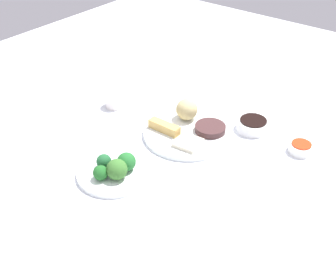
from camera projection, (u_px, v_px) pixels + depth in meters
The scene contains 16 objects.
tabletop at pixel (192, 137), 1.30m from camera, with size 2.20×2.20×0.02m, color silver.
main_plate at pixel (187, 133), 1.29m from camera, with size 0.27×0.27×0.02m, color white.
rice_scoop at pixel (187, 109), 1.32m from camera, with size 0.07×0.07×0.07m, color tan.
spring_roll at pixel (164, 127), 1.28m from camera, with size 0.10×0.03×0.03m, color tan.
crab_rangoon_wonton at pixel (188, 143), 1.22m from camera, with size 0.07×0.07×0.01m, color beige.
stir_fry_heap at pixel (210, 128), 1.28m from camera, with size 0.09×0.09×0.02m, color #412727.
broccoli_plate at pixel (114, 172), 1.14m from camera, with size 0.20×0.20×0.01m, color white.
broccoli_floret_0 at pixel (117, 169), 1.09m from camera, with size 0.06×0.06×0.06m, color #376D2B.
broccoli_floret_1 at pixel (104, 161), 1.13m from camera, with size 0.04×0.04×0.04m, color #1F592F.
broccoli_floret_2 at pixel (126, 162), 1.12m from camera, with size 0.05×0.05×0.05m, color #22672B.
broccoli_floret_4 at pixel (101, 173), 1.09m from camera, with size 0.04×0.04×0.04m, color #1F5F23.
soy_sauce_bowl at pixel (253, 125), 1.31m from camera, with size 0.10×0.10×0.03m, color white.
soy_sauce_bowl_liquid at pixel (253, 120), 1.30m from camera, with size 0.08×0.08×0.00m, color black.
sauce_ramekin_sweet_and_sour at pixel (301, 148), 1.22m from camera, with size 0.07×0.07×0.03m, color white.
sauce_ramekin_sweet_and_sour_liquid at pixel (302, 144), 1.21m from camera, with size 0.06×0.06×0.00m, color red.
teacup at pixel (115, 100), 1.42m from camera, with size 0.06×0.06×0.05m, color white.
Camera 1 is at (-0.60, 0.88, 0.76)m, focal length 45.44 mm.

